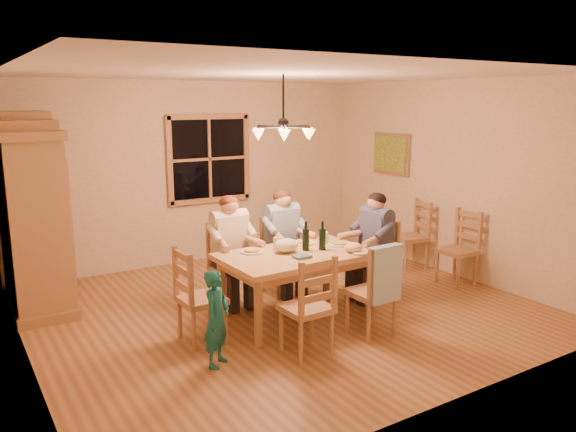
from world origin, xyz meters
TOP-DOWN VIEW (x-y plane):
  - floor at (0.00, 0.00)m, footprint 5.50×5.50m
  - ceiling at (0.00, 0.00)m, footprint 5.50×5.00m
  - wall_back at (0.00, 2.50)m, footprint 5.50×0.02m
  - wall_left at (-2.75, 0.00)m, footprint 0.02×5.00m
  - wall_right at (2.75, 0.00)m, footprint 0.02×5.00m
  - window at (0.20, 2.47)m, footprint 1.30×0.06m
  - painting at (2.71, 1.20)m, footprint 0.06×0.78m
  - chandelier at (-0.00, 0.00)m, footprint 0.77×0.68m
  - armoire at (-2.42, 1.60)m, footprint 0.66×1.40m
  - dining_table at (-0.03, -0.32)m, footprint 1.68×1.05m
  - chair_far_left at (-0.46, 0.46)m, footprint 0.45×0.43m
  - chair_far_right at (0.28, 0.47)m, footprint 0.45×0.43m
  - chair_near_left at (-0.43, -1.11)m, footprint 0.45×0.43m
  - chair_near_right at (0.40, -1.10)m, footprint 0.45×0.43m
  - chair_end_left at (-1.18, -0.34)m, footprint 0.43×0.45m
  - chair_end_right at (1.13, -0.30)m, footprint 0.43×0.45m
  - adult_woman at (-0.46, 0.46)m, footprint 0.40×0.43m
  - adult_plaid_man at (0.28, 0.47)m, footprint 0.40×0.43m
  - adult_slate_man at (1.13, -0.30)m, footprint 0.43×0.40m
  - towel at (0.41, -1.29)m, footprint 0.38×0.11m
  - wine_bottle_a at (0.12, -0.27)m, footprint 0.08×0.08m
  - wine_bottle_b at (0.29, -0.36)m, footprint 0.08×0.08m
  - plate_woman at (-0.43, -0.04)m, footprint 0.26×0.26m
  - plate_plaid at (0.25, -0.02)m, footprint 0.26×0.26m
  - plate_slate at (0.57, -0.30)m, footprint 0.26×0.26m
  - wine_glass_a at (-0.14, -0.06)m, footprint 0.06×0.06m
  - wine_glass_b at (0.49, -0.15)m, footprint 0.06×0.06m
  - cap at (0.53, -0.62)m, footprint 0.20×0.20m
  - napkin at (-0.09, -0.51)m, footprint 0.18×0.14m
  - cloth_bundle at (-0.11, -0.23)m, footprint 0.28×0.22m
  - child at (-1.27, -0.90)m, footprint 0.40×0.38m
  - chair_spare_front at (2.45, -0.43)m, footprint 0.42×0.44m
  - chair_spare_back at (2.45, 0.44)m, footprint 0.52×0.53m

SIDE VIEW (x-z plane):
  - floor at x=0.00m, z-range 0.00..0.00m
  - chair_far_left at x=-0.46m, z-range -0.19..0.80m
  - chair_far_right at x=0.28m, z-range -0.19..0.80m
  - chair_near_left at x=-0.43m, z-range -0.19..0.80m
  - chair_near_right at x=0.40m, z-range -0.19..0.80m
  - chair_end_left at x=-1.18m, z-range -0.19..0.80m
  - chair_end_right at x=1.13m, z-range -0.19..0.80m
  - chair_spare_front at x=2.45m, z-range -0.19..0.80m
  - chair_spare_back at x=2.45m, z-range -0.19..0.80m
  - child at x=-1.27m, z-range 0.00..0.91m
  - dining_table at x=-0.03m, z-range 0.28..1.04m
  - towel at x=0.41m, z-range 0.41..0.99m
  - plate_woman at x=-0.43m, z-range 0.76..0.78m
  - plate_plaid at x=0.25m, z-range 0.76..0.78m
  - plate_slate at x=0.57m, z-range 0.76..0.78m
  - napkin at x=-0.09m, z-range 0.76..0.79m
  - cap at x=0.53m, z-range 0.76..0.87m
  - wine_glass_a at x=-0.14m, z-range 0.76..0.90m
  - wine_glass_b at x=0.49m, z-range 0.76..0.90m
  - cloth_bundle at x=-0.11m, z-range 0.76..0.91m
  - adult_woman at x=-0.46m, z-range 0.40..1.28m
  - adult_plaid_man at x=0.28m, z-range 0.40..1.28m
  - adult_slate_man at x=1.13m, z-range 0.40..1.28m
  - wine_bottle_a at x=0.12m, z-range 0.76..1.09m
  - wine_bottle_b at x=0.29m, z-range 0.76..1.09m
  - armoire at x=-2.42m, z-range -0.09..2.21m
  - wall_back at x=0.00m, z-range 0.00..2.70m
  - wall_left at x=-2.75m, z-range 0.00..2.70m
  - wall_right at x=2.75m, z-range 0.00..2.70m
  - window at x=0.20m, z-range 0.90..2.20m
  - painting at x=2.71m, z-range 1.28..1.92m
  - chandelier at x=0.00m, z-range 1.72..2.43m
  - ceiling at x=0.00m, z-range 2.69..2.71m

